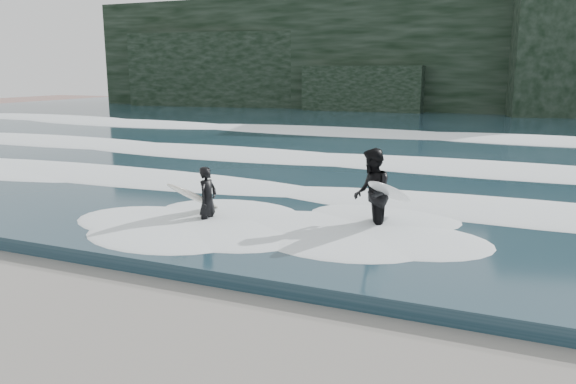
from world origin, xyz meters
name	(u,v)px	position (x,y,z in m)	size (l,w,h in m)	color
ground	(80,369)	(0.00, 0.00, 0.00)	(120.00, 120.00, 0.00)	#895C52
sea	(437,131)	(0.00, 29.00, 0.15)	(90.00, 52.00, 0.30)	#1C3541
headland	(471,54)	(0.00, 46.00, 5.00)	(70.00, 9.00, 10.00)	black
foam_near	(323,195)	(0.00, 9.00, 0.40)	(60.00, 3.20, 0.20)	white
foam_mid	(385,157)	(0.00, 16.00, 0.42)	(60.00, 4.00, 0.24)	white
foam_far	(426,133)	(0.00, 25.00, 0.45)	(60.00, 4.80, 0.30)	white
surfer_left	(204,199)	(-1.78, 5.91, 0.77)	(0.95, 1.83, 1.53)	black
surfer_right	(374,194)	(1.92, 6.90, 1.01)	(1.37, 2.29, 2.01)	black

